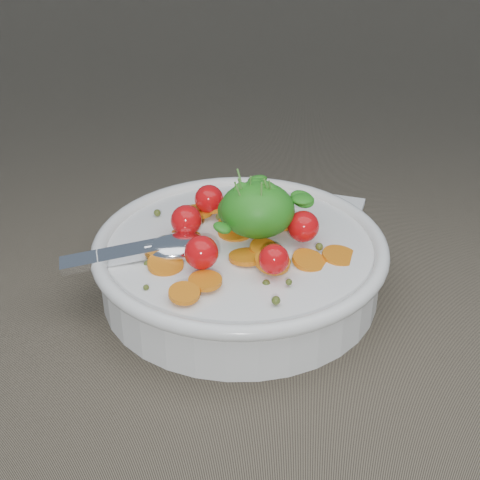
{
  "coord_description": "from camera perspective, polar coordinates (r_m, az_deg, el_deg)",
  "views": [
    {
      "loc": [
        0.03,
        -0.5,
        0.37
      ],
      "look_at": [
        -0.01,
        0.02,
        0.05
      ],
      "focal_mm": 50.0,
      "sensor_mm": 36.0,
      "label": 1
    }
  ],
  "objects": [
    {
      "name": "napkin",
      "position": [
        0.75,
        3.31,
        1.72
      ],
      "size": [
        0.2,
        0.19,
        0.01
      ],
      "primitive_type": "cube",
      "rotation": [
        0.0,
        0.0,
        -0.22
      ],
      "color": "white",
      "rests_on": "ground"
    },
    {
      "name": "ground",
      "position": [
        0.62,
        0.87,
        -5.52
      ],
      "size": [
        6.0,
        6.0,
        0.0
      ],
      "primitive_type": "plane",
      "color": "#6D624E",
      "rests_on": "ground"
    },
    {
      "name": "bowl",
      "position": [
        0.63,
        -0.0,
        -1.75
      ],
      "size": [
        0.29,
        0.27,
        0.12
      ],
      "color": "white",
      "rests_on": "ground"
    }
  ]
}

